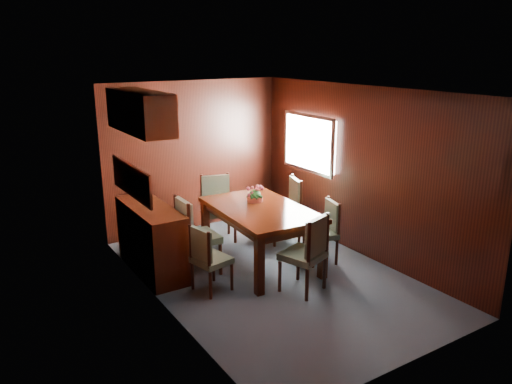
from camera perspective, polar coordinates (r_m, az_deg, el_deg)
ground at (r=6.64m, az=1.85°, el=-9.55°), size 4.50×4.50×0.00m
room_shell at (r=6.33m, az=-0.50°, el=4.78°), size 3.06×4.52×2.41m
sideboard at (r=6.76m, az=-11.83°, el=-5.27°), size 0.48×1.40×0.90m
dining_table at (r=6.75m, az=0.52°, el=-2.69°), size 1.17×1.79×0.81m
chair_left_near at (r=6.08m, az=-5.59°, el=-7.24°), size 0.46×0.47×0.85m
chair_left_far at (r=6.54m, az=-7.24°, el=-4.54°), size 0.49×0.51×1.05m
chair_right_near at (r=6.97m, az=7.90°, el=-4.05°), size 0.50×0.51×0.88m
chair_right_far at (r=7.64m, az=3.69°, el=-1.60°), size 0.58×0.59×1.00m
chair_head at (r=6.05m, az=6.01°, el=-6.59°), size 0.60×0.58×0.99m
chair_foot at (r=7.72m, az=-4.45°, el=-1.36°), size 0.58×0.56×1.01m
flower_centerpiece at (r=6.95m, az=-0.12°, el=-0.15°), size 0.24×0.24×0.24m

